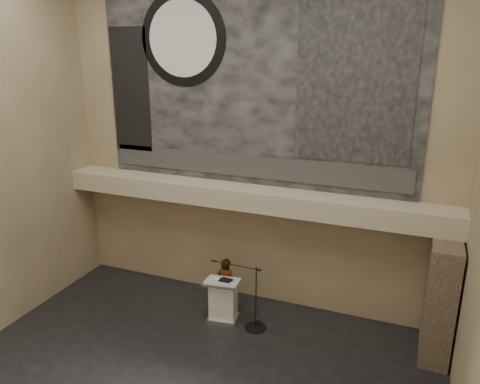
% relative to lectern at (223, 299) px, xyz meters
% --- Properties ---
extents(wall_back, '(10.00, 0.02, 8.50)m').
position_rel_lectern_xyz_m(wall_back, '(0.22, 1.37, 3.70)').
color(wall_back, '#7B6C4E').
rests_on(wall_back, floor).
extents(soffit, '(10.00, 0.80, 0.50)m').
position_rel_lectern_xyz_m(soffit, '(0.22, 0.97, 2.40)').
color(soffit, tan).
rests_on(soffit, wall_back).
extents(sprinkler_left, '(0.04, 0.04, 0.06)m').
position_rel_lectern_xyz_m(sprinkler_left, '(-1.38, 0.92, 2.12)').
color(sprinkler_left, '#B2893D').
rests_on(sprinkler_left, soffit).
extents(sprinkler_right, '(0.04, 0.04, 0.06)m').
position_rel_lectern_xyz_m(sprinkler_right, '(2.12, 0.92, 2.12)').
color(sprinkler_right, '#B2893D').
rests_on(sprinkler_right, soffit).
extents(banner, '(8.00, 0.05, 5.00)m').
position_rel_lectern_xyz_m(banner, '(0.22, 1.34, 5.15)').
color(banner, black).
rests_on(banner, wall_back).
extents(banner_text_strip, '(7.76, 0.02, 0.55)m').
position_rel_lectern_xyz_m(banner_text_strip, '(0.22, 1.30, 3.10)').
color(banner_text_strip, '#2C2C2C').
rests_on(banner_text_strip, banner).
extents(banner_clock_rim, '(2.30, 0.02, 2.30)m').
position_rel_lectern_xyz_m(banner_clock_rim, '(-1.58, 1.30, 6.15)').
color(banner_clock_rim, black).
rests_on(banner_clock_rim, banner).
extents(banner_clock_face, '(1.84, 0.02, 1.84)m').
position_rel_lectern_xyz_m(banner_clock_face, '(-1.58, 1.28, 6.15)').
color(banner_clock_face, silver).
rests_on(banner_clock_face, banner).
extents(banner_building_print, '(2.60, 0.02, 3.60)m').
position_rel_lectern_xyz_m(banner_building_print, '(2.62, 1.30, 5.25)').
color(banner_building_print, black).
rests_on(banner_building_print, banner).
extents(banner_brick_print, '(1.10, 0.02, 3.20)m').
position_rel_lectern_xyz_m(banner_brick_print, '(-3.18, 1.30, 4.85)').
color(banner_brick_print, black).
rests_on(banner_brick_print, banner).
extents(stone_pier, '(0.60, 1.40, 2.70)m').
position_rel_lectern_xyz_m(stone_pier, '(4.87, 0.52, 0.80)').
color(stone_pier, '#423428').
rests_on(stone_pier, floor).
extents(lectern, '(0.88, 0.67, 1.14)m').
position_rel_lectern_xyz_m(lectern, '(0.00, 0.00, 0.00)').
color(lectern, silver).
rests_on(lectern, floor).
extents(binder, '(0.31, 0.26, 0.04)m').
position_rel_lectern_xyz_m(binder, '(0.09, -0.04, 0.56)').
color(binder, black).
rests_on(binder, lectern).
extents(papers, '(0.26, 0.32, 0.00)m').
position_rel_lectern_xyz_m(papers, '(-0.13, -0.04, 0.55)').
color(papers, white).
rests_on(papers, lectern).
extents(speaker_person, '(0.57, 0.41, 1.44)m').
position_rel_lectern_xyz_m(speaker_person, '(-0.11, 0.45, 0.17)').
color(speaker_person, silver).
rests_on(speaker_person, floor).
extents(mic_stand, '(1.41, 0.52, 1.64)m').
position_rel_lectern_xyz_m(mic_stand, '(0.84, -0.06, -0.31)').
color(mic_stand, black).
rests_on(mic_stand, floor).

